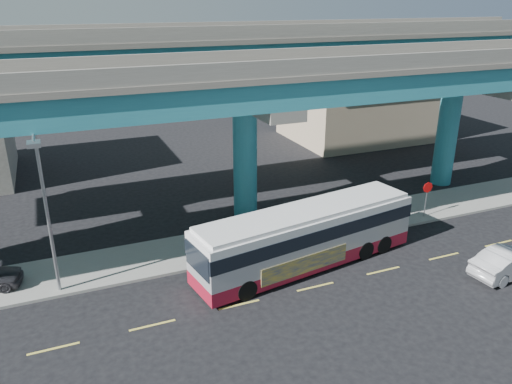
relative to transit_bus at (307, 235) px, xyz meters
name	(u,v)px	position (x,y,z in m)	size (l,w,h in m)	color
ground	(312,284)	(-0.58, -1.84, -1.75)	(120.00, 120.00, 0.00)	black
sidewalk	(267,237)	(-0.58, 3.66, -1.68)	(70.00, 4.00, 0.15)	gray
lane_markings	(315,287)	(-0.58, -2.14, -1.75)	(58.00, 0.12, 0.01)	#D8C64C
viaduct	(244,72)	(-0.58, 7.27, 7.39)	(52.00, 12.40, 11.70)	teal
building_beige	(362,102)	(17.42, 21.14, 1.75)	(14.00, 10.23, 7.00)	tan
transit_bus	(307,235)	(0.00, 0.00, 0.00)	(12.71, 4.63, 3.20)	maroon
sedan	(510,262)	(9.04, -4.89, -1.02)	(4.61, 2.02, 1.47)	#ACACB1
street_lamp	(43,192)	(-12.13, 1.59, 3.61)	(0.50, 2.61, 8.06)	gray
stop_sign	(427,192)	(9.80, 2.34, 0.05)	(0.70, 0.08, 2.32)	gray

